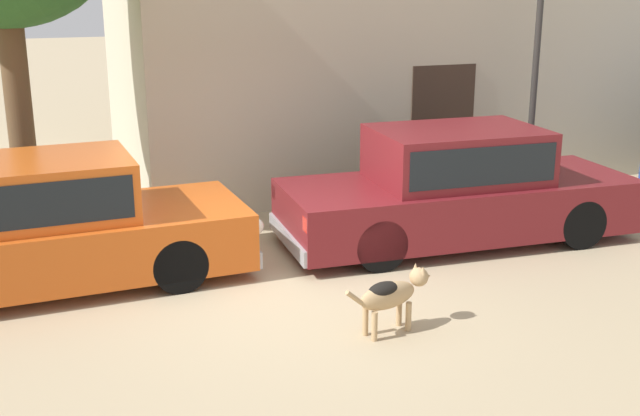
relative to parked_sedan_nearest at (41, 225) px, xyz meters
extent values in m
plane|color=tan|center=(2.51, -1.17, -0.73)|extent=(80.00, 80.00, 0.00)
cube|color=#D15619|center=(0.01, 0.00, -0.25)|extent=(4.67, 1.93, 0.67)
cube|color=#D15619|center=(-0.03, 0.00, 0.42)|extent=(2.18, 1.58, 0.68)
cube|color=black|center=(-0.03, 0.00, 0.43)|extent=(2.01, 1.60, 0.47)
cube|color=#999BA0|center=(2.29, 0.10, -0.47)|extent=(0.20, 1.70, 0.20)
sphere|color=silver|center=(2.29, 0.79, -0.10)|extent=(0.20, 0.20, 0.20)
sphere|color=silver|center=(2.35, -0.58, -0.10)|extent=(0.20, 0.20, 0.20)
cylinder|color=black|center=(1.36, 0.83, -0.42)|extent=(0.64, 0.23, 0.63)
cylinder|color=black|center=(1.42, -0.70, -0.42)|extent=(0.64, 0.23, 0.63)
cube|color=maroon|center=(5.26, -0.17, -0.24)|extent=(4.76, 1.93, 0.69)
cube|color=maroon|center=(5.21, -0.16, 0.45)|extent=(2.22, 1.57, 0.70)
cube|color=black|center=(5.21, -0.16, 0.46)|extent=(2.05, 1.59, 0.49)
cube|color=#999BA0|center=(7.58, -0.27, -0.47)|extent=(0.19, 1.69, 0.20)
cube|color=#999BA0|center=(2.93, -0.06, -0.47)|extent=(0.19, 1.69, 0.20)
sphere|color=silver|center=(7.64, 0.41, -0.08)|extent=(0.20, 0.20, 0.20)
sphere|color=silver|center=(7.58, -0.95, -0.08)|extent=(0.20, 0.20, 0.20)
cube|color=red|center=(2.97, 0.68, -0.07)|extent=(0.05, 0.18, 0.18)
cube|color=red|center=(2.90, -0.80, -0.07)|extent=(0.05, 0.18, 0.18)
cylinder|color=black|center=(6.70, 0.53, -0.41)|extent=(0.66, 0.23, 0.66)
cylinder|color=black|center=(6.63, -0.99, -0.41)|extent=(0.66, 0.23, 0.66)
cylinder|color=black|center=(3.89, 0.66, -0.41)|extent=(0.66, 0.23, 0.66)
cylinder|color=black|center=(3.82, -0.86, -0.41)|extent=(0.66, 0.23, 0.66)
cube|color=#38281E|center=(6.15, 1.98, 0.32)|extent=(1.10, 0.02, 2.10)
cylinder|color=tan|center=(3.36, -2.37, -0.58)|extent=(0.06, 0.06, 0.31)
cylinder|color=tan|center=(3.40, -2.52, -0.58)|extent=(0.06, 0.06, 0.31)
cylinder|color=tan|center=(2.95, -2.47, -0.58)|extent=(0.06, 0.06, 0.31)
cylinder|color=tan|center=(2.98, -2.62, -0.58)|extent=(0.06, 0.06, 0.31)
ellipsoid|color=tan|center=(3.17, -2.50, -0.33)|extent=(0.69, 0.35, 0.28)
ellipsoid|color=black|center=(3.13, -2.51, -0.26)|extent=(0.40, 0.27, 0.15)
sphere|color=tan|center=(3.56, -2.41, -0.22)|extent=(0.20, 0.20, 0.20)
cone|color=tan|center=(3.66, -2.38, -0.23)|extent=(0.13, 0.13, 0.11)
cone|color=tan|center=(3.55, -2.35, -0.13)|extent=(0.08, 0.08, 0.09)
cone|color=tan|center=(3.57, -2.46, -0.13)|extent=(0.08, 0.08, 0.09)
cylinder|color=tan|center=(2.78, -2.59, -0.26)|extent=(0.21, 0.09, 0.19)
cylinder|color=#2D2B28|center=(7.29, 1.21, 1.25)|extent=(0.10, 0.10, 3.96)
cylinder|color=brown|center=(-0.14, 2.00, 0.81)|extent=(0.34, 0.34, 3.09)
camera|label=1|loc=(0.05, -9.16, 2.73)|focal=44.75mm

